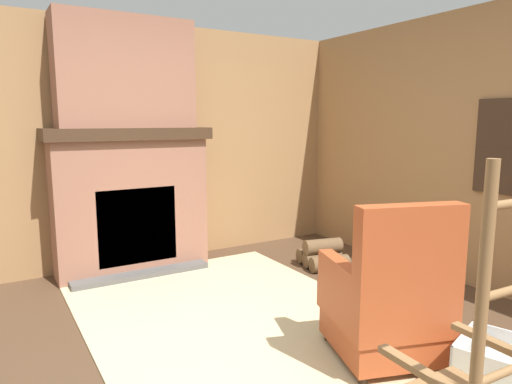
{
  "coord_description": "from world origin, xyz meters",
  "views": [
    {
      "loc": [
        2.1,
        -1.19,
        1.45
      ],
      "look_at": [
        -0.91,
        0.62,
        0.9
      ],
      "focal_mm": 32.0,
      "sensor_mm": 36.0,
      "label": 1
    }
  ],
  "objects_px": {
    "laundry_basket": "(501,372)",
    "firewood_stack": "(323,256)",
    "armchair": "(387,304)",
    "storage_case": "(146,121)",
    "oil_lamp_vase": "(67,116)"
  },
  "relations": [
    {
      "from": "firewood_stack",
      "to": "laundry_basket",
      "type": "xyz_separation_m",
      "value": [
        2.21,
        -0.62,
        0.05
      ]
    },
    {
      "from": "laundry_basket",
      "to": "firewood_stack",
      "type": "bearing_deg",
      "value": 164.37
    },
    {
      "from": "laundry_basket",
      "to": "storage_case",
      "type": "xyz_separation_m",
      "value": [
        -3.14,
        -0.84,
        1.29
      ]
    },
    {
      "from": "armchair",
      "to": "oil_lamp_vase",
      "type": "xyz_separation_m",
      "value": [
        -2.55,
        -1.34,
        1.12
      ]
    },
    {
      "from": "armchair",
      "to": "storage_case",
      "type": "height_order",
      "value": "storage_case"
    },
    {
      "from": "oil_lamp_vase",
      "to": "storage_case",
      "type": "relative_size",
      "value": 1.13
    },
    {
      "from": "armchair",
      "to": "firewood_stack",
      "type": "distance_m",
      "value": 1.84
    },
    {
      "from": "laundry_basket",
      "to": "oil_lamp_vase",
      "type": "distance_m",
      "value": 3.75
    },
    {
      "from": "oil_lamp_vase",
      "to": "armchair",
      "type": "bearing_deg",
      "value": 27.81
    },
    {
      "from": "firewood_stack",
      "to": "storage_case",
      "type": "distance_m",
      "value": 2.18
    },
    {
      "from": "laundry_basket",
      "to": "oil_lamp_vase",
      "type": "relative_size",
      "value": 1.71
    },
    {
      "from": "armchair",
      "to": "storage_case",
      "type": "xyz_separation_m",
      "value": [
        -2.55,
        -0.62,
        1.08
      ]
    },
    {
      "from": "armchair",
      "to": "laundry_basket",
      "type": "height_order",
      "value": "armchair"
    },
    {
      "from": "armchair",
      "to": "firewood_stack",
      "type": "height_order",
      "value": "armchair"
    },
    {
      "from": "armchair",
      "to": "storage_case",
      "type": "distance_m",
      "value": 2.84
    }
  ]
}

